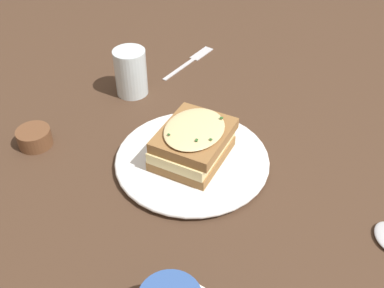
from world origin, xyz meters
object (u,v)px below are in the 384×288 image
(sandwich, at_px, (193,142))
(fork, at_px, (193,59))
(water_glass, at_px, (131,72))
(dinner_plate, at_px, (192,159))
(condiment_pot, at_px, (34,138))

(sandwich, relative_size, fork, 1.18)
(water_glass, bearing_deg, sandwich, 113.36)
(dinner_plate, xyz_separation_m, fork, (-0.04, -0.35, -0.01))
(fork, bearing_deg, condiment_pot, -97.44)
(sandwich, bearing_deg, water_glass, -66.64)
(condiment_pot, bearing_deg, sandwich, 163.45)
(sandwich, distance_m, condiment_pot, 0.29)
(water_glass, bearing_deg, condiment_pot, 40.22)
(dinner_plate, relative_size, fork, 1.87)
(dinner_plate, distance_m, water_glass, 0.25)
(dinner_plate, relative_size, condiment_pot, 4.37)
(sandwich, bearing_deg, dinner_plate, -31.92)
(sandwich, height_order, condiment_pot, sandwich)
(sandwich, distance_m, water_glass, 0.25)
(water_glass, bearing_deg, dinner_plate, 113.13)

